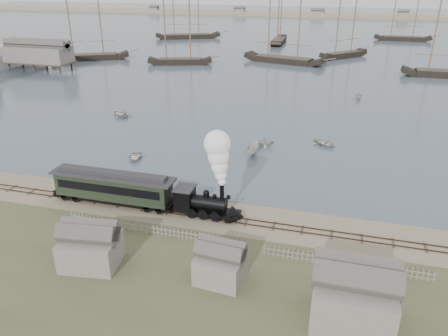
# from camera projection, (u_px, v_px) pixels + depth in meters

# --- Properties ---
(ground) EXTENTS (600.00, 600.00, 0.00)m
(ground) POSITION_uv_depth(u_px,v_px,m) (233.00, 211.00, 49.27)
(ground) COLOR tan
(ground) RESTS_ON ground
(harbor_water) EXTENTS (600.00, 336.00, 0.06)m
(harbor_water) POSITION_uv_depth(u_px,v_px,m) (326.00, 32.00, 198.82)
(harbor_water) COLOR #455362
(harbor_water) RESTS_ON ground
(rail_track) EXTENTS (120.00, 1.80, 0.16)m
(rail_track) POSITION_uv_depth(u_px,v_px,m) (228.00, 219.00, 47.49)
(rail_track) COLOR #3E2D22
(rail_track) RESTS_ON ground
(picket_fence_west) EXTENTS (19.00, 0.10, 1.20)m
(picket_fence_west) POSITION_uv_depth(u_px,v_px,m) (154.00, 235.00, 44.69)
(picket_fence_west) COLOR gray
(picket_fence_west) RESTS_ON ground
(picket_fence_east) EXTENTS (15.00, 0.10, 1.20)m
(picket_fence_east) POSITION_uv_depth(u_px,v_px,m) (345.00, 269.00, 39.62)
(picket_fence_east) COLOR gray
(picket_fence_east) RESTS_ON ground
(shed_left) EXTENTS (5.00, 4.00, 4.10)m
(shed_left) POSITION_uv_depth(u_px,v_px,m) (93.00, 264.00, 40.27)
(shed_left) COLOR gray
(shed_left) RESTS_ON ground
(shed_mid) EXTENTS (4.00, 3.50, 3.60)m
(shed_mid) POSITION_uv_depth(u_px,v_px,m) (221.00, 280.00, 38.22)
(shed_mid) COLOR gray
(shed_mid) RESTS_ON ground
(shed_right) EXTENTS (6.00, 5.00, 5.10)m
(shed_right) POSITION_uv_depth(u_px,v_px,m) (350.00, 320.00, 33.78)
(shed_right) COLOR gray
(shed_right) RESTS_ON ground
(far_spit) EXTENTS (500.00, 20.00, 1.80)m
(far_spit) POSITION_uv_depth(u_px,v_px,m) (334.00, 17.00, 269.21)
(far_spit) COLOR tan
(far_spit) RESTS_ON ground
(locomotive) EXTENTS (7.73, 2.88, 9.63)m
(locomotive) POSITION_uv_depth(u_px,v_px,m) (215.00, 181.00, 46.05)
(locomotive) COLOR black
(locomotive) RESTS_ON ground
(passenger_coach) EXTENTS (14.71, 2.84, 3.57)m
(passenger_coach) POSITION_uv_depth(u_px,v_px,m) (113.00, 186.00, 49.92)
(passenger_coach) COLOR black
(passenger_coach) RESTS_ON ground
(beached_dinghy) EXTENTS (3.39, 4.17, 0.76)m
(beached_dinghy) POSITION_uv_depth(u_px,v_px,m) (111.00, 188.00, 53.67)
(beached_dinghy) COLOR beige
(beached_dinghy) RESTS_ON ground
(rowboat_0) EXTENTS (4.04, 3.31, 0.73)m
(rowboat_0) POSITION_uv_depth(u_px,v_px,m) (135.00, 157.00, 62.71)
(rowboat_0) COLOR beige
(rowboat_0) RESTS_ON harbor_water
(rowboat_1) EXTENTS (2.78, 3.11, 1.48)m
(rowboat_1) POSITION_uv_depth(u_px,v_px,m) (265.00, 141.00, 67.43)
(rowboat_1) COLOR beige
(rowboat_1) RESTS_ON harbor_water
(rowboat_2) EXTENTS (4.18, 1.64, 1.60)m
(rowboat_2) POSITION_uv_depth(u_px,v_px,m) (252.00, 149.00, 64.14)
(rowboat_2) COLOR beige
(rowboat_2) RESTS_ON harbor_water
(rowboat_3) EXTENTS (4.54, 4.73, 0.80)m
(rowboat_3) POSITION_uv_depth(u_px,v_px,m) (325.00, 143.00, 67.64)
(rowboat_3) COLOR beige
(rowboat_3) RESTS_ON harbor_water
(rowboat_6) EXTENTS (5.15, 5.42, 0.91)m
(rowboat_6) POSITION_uv_depth(u_px,v_px,m) (121.00, 114.00, 81.70)
(rowboat_6) COLOR beige
(rowboat_6) RESTS_ON harbor_water
(rowboat_7) EXTENTS (3.32, 2.97, 1.58)m
(rowboat_7) POSITION_uv_depth(u_px,v_px,m) (359.00, 96.00, 92.44)
(rowboat_7) COLOR beige
(rowboat_7) RESTS_ON harbor_water
(schooner_0) EXTENTS (22.96, 15.75, 20.00)m
(schooner_0) POSITION_uv_depth(u_px,v_px,m) (87.00, 26.00, 131.11)
(schooner_0) COLOR black
(schooner_0) RESTS_ON harbor_water
(schooner_1) EXTENTS (18.99, 9.51, 20.00)m
(schooner_1) POSITION_uv_depth(u_px,v_px,m) (179.00, 29.00, 124.24)
(schooner_1) COLOR black
(schooner_1) RESTS_ON harbor_water
(schooner_2) EXTENTS (25.18, 11.75, 20.00)m
(schooner_2) POSITION_uv_depth(u_px,v_px,m) (285.00, 28.00, 126.53)
(schooner_2) COLOR black
(schooner_2) RESTS_ON harbor_water
(schooner_3) EXTENTS (15.09, 15.95, 20.00)m
(schooner_3) POSITION_uv_depth(u_px,v_px,m) (347.00, 25.00, 134.41)
(schooner_3) COLOR black
(schooner_3) RESTS_ON harbor_water
(schooner_6) EXTENTS (26.20, 16.78, 20.00)m
(schooner_6) POSITION_uv_depth(u_px,v_px,m) (187.00, 13.00, 175.34)
(schooner_6) COLOR black
(schooner_6) RESTS_ON harbor_water
(schooner_7) EXTENTS (4.95, 19.76, 20.00)m
(schooner_7) POSITION_uv_depth(u_px,v_px,m) (280.00, 16.00, 162.41)
(schooner_7) COLOR black
(schooner_7) RESTS_ON harbor_water
(schooner_8) EXTENTS (21.42, 5.00, 20.00)m
(schooner_8) POSITION_uv_depth(u_px,v_px,m) (406.00, 14.00, 169.04)
(schooner_8) COLOR black
(schooner_8) RESTS_ON harbor_water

